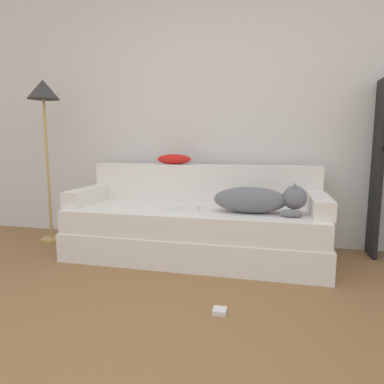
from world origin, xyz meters
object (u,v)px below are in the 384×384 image
Objects in this scene: dog at (259,200)px; throw_pillow at (174,159)px; floor_lamp at (44,102)px; power_adapter at (220,311)px; laptop at (181,209)px; couch at (195,233)px.

throw_pillow is (-0.82, 0.42, 0.29)m from dog.
dog is at bearing -6.77° from floor_lamp.
power_adapter is at bearing -29.87° from floor_lamp.
couch is at bearing 38.61° from laptop.
floor_lamp reaches higher than throw_pillow.
laptop reaches higher than couch.
couch is 6.71× the size of laptop.
dog is 0.96m from throw_pillow.
power_adapter is at bearing -62.90° from throw_pillow.
laptop is 4.10× the size of power_adapter.
power_adapter is (1.89, -1.09, -1.35)m from floor_lamp.
laptop is (-0.09, -0.10, 0.23)m from couch.
dog reaches higher than power_adapter.
dog reaches higher than couch.
couch is at bearing -49.54° from throw_pillow.
floor_lamp is (-1.43, 0.25, 0.92)m from laptop.
floor_lamp is (-1.24, -0.17, 0.54)m from throw_pillow.
couch reaches higher than power_adapter.
laptop is at bearing -66.89° from throw_pillow.
laptop is 1.72m from floor_lamp.
couch is 27.54× the size of power_adapter.
couch is 1.37× the size of floor_lamp.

